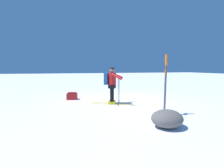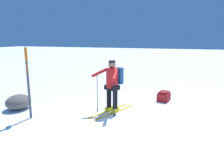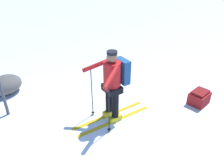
% 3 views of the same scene
% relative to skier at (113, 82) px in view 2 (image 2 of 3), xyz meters
% --- Properties ---
extents(ground_plane, '(80.00, 80.00, 0.00)m').
position_rel_skier_xyz_m(ground_plane, '(0.66, 0.77, -0.94)').
color(ground_plane, white).
extents(skier, '(1.85, 1.08, 1.61)m').
position_rel_skier_xyz_m(skier, '(0.00, 0.00, 0.00)').
color(skier, gold).
rests_on(skier, ground_plane).
extents(dropped_backpack, '(0.55, 0.47, 0.36)m').
position_rel_skier_xyz_m(dropped_backpack, '(-1.71, 1.39, -0.77)').
color(dropped_backpack, maroon).
rests_on(dropped_backpack, ground_plane).
extents(trail_marker, '(0.19, 0.19, 2.03)m').
position_rel_skier_xyz_m(trail_marker, '(1.33, -2.05, 0.27)').
color(trail_marker, '#4C4C51').
rests_on(trail_marker, ground_plane).
extents(rock_boulder, '(0.87, 0.74, 0.48)m').
position_rel_skier_xyz_m(rock_boulder, '(0.80, -2.97, -0.70)').
color(rock_boulder, '#5B5651').
rests_on(rock_boulder, ground_plane).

